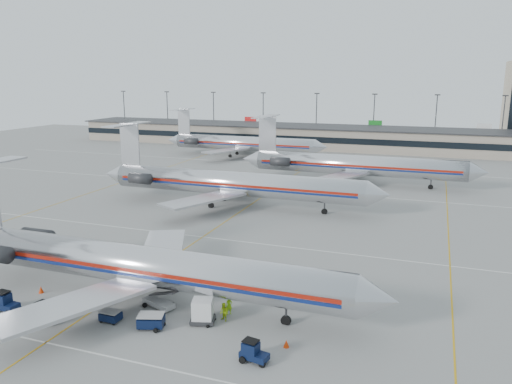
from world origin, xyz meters
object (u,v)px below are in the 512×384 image
at_px(jet_foreground, 134,264).
at_px(jet_second_row, 229,183).
at_px(tug_center, 45,313).
at_px(uld_container, 203,311).
at_px(belt_loader, 159,302).

relative_size(jet_foreground, jet_second_row, 0.94).
distance_m(jet_second_row, tug_center, 41.69).
xyz_separation_m(jet_foreground, uld_container, (7.99, -2.11, -2.42)).
height_order(uld_container, belt_loader, uld_container).
distance_m(tug_center, belt_loader, 9.54).
height_order(jet_foreground, tug_center, jet_foreground).
height_order(jet_foreground, belt_loader, jet_foreground).
xyz_separation_m(uld_container, belt_loader, (-4.92, 1.28, -0.52)).
height_order(tug_center, uld_container, uld_container).
distance_m(tug_center, uld_container, 13.37).
relative_size(jet_foreground, uld_container, 19.27).
bearing_deg(belt_loader, uld_container, 4.52).
height_order(jet_foreground, uld_container, jet_foreground).
height_order(jet_second_row, uld_container, jet_second_row).
bearing_deg(belt_loader, jet_foreground, -176.14).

